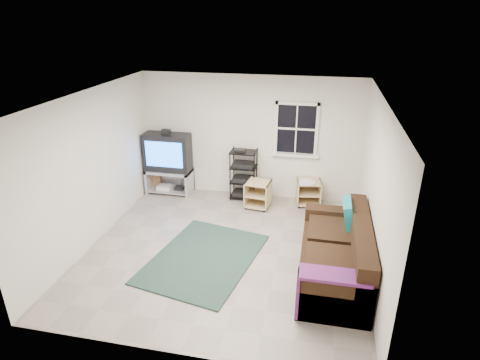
% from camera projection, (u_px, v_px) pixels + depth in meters
% --- Properties ---
extents(room, '(4.60, 4.62, 4.60)m').
position_uv_depth(room, '(296.00, 133.00, 8.12)').
color(room, gray).
rests_on(room, ground).
extents(tv_unit, '(0.99, 0.49, 1.45)m').
position_uv_depth(tv_unit, '(168.00, 159.00, 8.68)').
color(tv_unit, '#A5A5AD').
rests_on(tv_unit, ground).
extents(av_rack, '(0.55, 0.40, 1.10)m').
position_uv_depth(av_rack, '(244.00, 177.00, 8.54)').
color(av_rack, black).
rests_on(av_rack, ground).
extents(side_table_left, '(0.53, 0.53, 0.56)m').
position_uv_depth(side_table_left, '(259.00, 193.00, 8.25)').
color(side_table_left, tan).
rests_on(side_table_left, ground).
extents(side_table_right, '(0.54, 0.55, 0.56)m').
position_uv_depth(side_table_right, '(308.00, 190.00, 8.34)').
color(side_table_right, tan).
rests_on(side_table_right, ground).
extents(sofa, '(0.98, 2.21, 1.01)m').
position_uv_depth(sofa, '(337.00, 257.00, 6.02)').
color(sofa, black).
rests_on(sofa, ground).
extents(shag_rug, '(1.92, 2.37, 0.03)m').
position_uv_depth(shag_rug, '(204.00, 258.00, 6.59)').
color(shag_rug, '#2E2114').
rests_on(shag_rug, ground).
extents(paper_bag, '(0.30, 0.23, 0.37)m').
position_uv_depth(paper_bag, '(155.00, 180.00, 9.12)').
color(paper_bag, '#986D44').
rests_on(paper_bag, ground).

